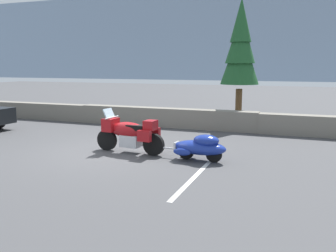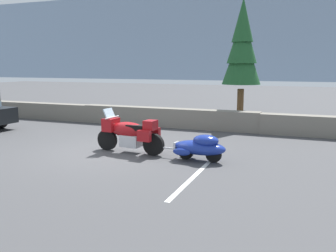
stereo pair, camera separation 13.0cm
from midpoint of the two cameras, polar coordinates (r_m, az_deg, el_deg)
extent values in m
plane|color=#424244|center=(11.45, -9.73, -4.02)|extent=(80.00, 80.00, 0.00)
cube|color=slate|center=(20.11, -22.46, 2.35)|extent=(8.00, 0.55, 0.80)
cube|color=slate|center=(15.82, -0.66, 1.36)|extent=(8.00, 0.58, 0.82)
cube|color=#7F93AD|center=(104.90, 17.75, 11.96)|extent=(240.00, 80.00, 16.00)
cylinder|color=black|center=(11.61, -9.87, -2.17)|extent=(0.67, 0.19, 0.66)
cylinder|color=black|center=(10.77, -2.61, -2.94)|extent=(0.67, 0.19, 0.66)
cube|color=silver|center=(11.13, -6.17, -2.32)|extent=(0.63, 0.48, 0.36)
ellipsoid|color=maroon|center=(11.12, -6.64, -0.61)|extent=(1.23, 0.53, 0.48)
cube|color=maroon|center=(11.43, -9.33, 0.22)|extent=(0.40, 0.55, 0.40)
cube|color=#9EB7C6|center=(11.41, -9.58, 1.87)|extent=(0.22, 0.45, 0.34)
cube|color=black|center=(10.95, -5.31, -0.21)|extent=(0.59, 0.40, 0.16)
cube|color=maroon|center=(10.71, -3.11, 0.14)|extent=(0.35, 0.42, 0.28)
cube|color=maroon|center=(10.52, -4.10, -1.59)|extent=(0.41, 0.19, 0.32)
cube|color=maroon|center=(11.04, -2.60, -1.05)|extent=(0.41, 0.19, 0.32)
cylinder|color=silver|center=(11.37, -9.15, 1.35)|extent=(0.09, 0.70, 0.04)
cylinder|color=silver|center=(11.53, -9.70, -0.97)|extent=(0.26, 0.09, 0.54)
cylinder|color=black|center=(10.37, 2.53, -4.06)|extent=(0.45, 0.13, 0.44)
cylinder|color=black|center=(10.09, 6.88, -4.49)|extent=(0.45, 0.13, 0.44)
ellipsoid|color=navy|center=(10.19, 4.68, -3.40)|extent=(1.55, 0.79, 0.40)
ellipsoid|color=navy|center=(10.08, 5.66, -2.27)|extent=(0.76, 0.61, 0.32)
cube|color=silver|center=(10.45, 1.02, -3.15)|extent=(0.08, 0.32, 0.24)
ellipsoid|color=navy|center=(10.07, 1.84, -4.11)|extent=(0.53, 0.18, 0.20)
ellipsoid|color=navy|center=(10.64, 3.18, -3.37)|extent=(0.53, 0.18, 0.20)
cylinder|color=silver|center=(10.63, -0.91, -3.43)|extent=(0.70, 0.10, 0.05)
cylinder|color=brown|center=(16.77, 10.81, 3.01)|extent=(0.29, 0.29, 1.61)
cone|color=#1E5128|center=(16.68, 11.05, 10.83)|extent=(1.71, 1.71, 2.54)
cone|color=#1E5128|center=(16.72, 11.14, 13.45)|extent=(1.32, 1.32, 2.22)
cone|color=#1E5128|center=(16.79, 11.22, 16.06)|extent=(0.94, 0.94, 1.91)
cube|color=silver|center=(8.85, 3.85, -7.89)|extent=(0.12, 3.60, 0.01)
camera|label=1|loc=(0.06, -90.34, -0.06)|focal=38.78mm
camera|label=2|loc=(0.06, 89.66, 0.06)|focal=38.78mm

